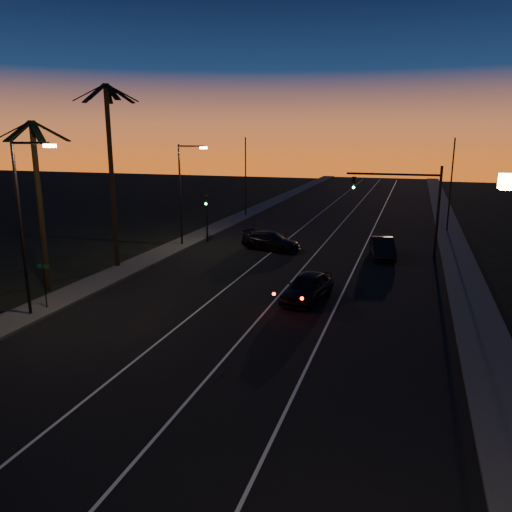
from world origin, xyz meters
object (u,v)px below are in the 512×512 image
(signal_mast, at_px, (407,195))
(cross_car, at_px, (271,241))
(lead_car, at_px, (308,287))
(right_car, at_px, (382,248))

(signal_mast, distance_m, cross_car, 11.28)
(lead_car, xyz_separation_m, cross_car, (-5.58, 11.85, -0.07))
(lead_car, bearing_deg, cross_car, 115.23)
(lead_car, distance_m, right_car, 12.23)
(lead_car, bearing_deg, right_car, 73.99)
(signal_mast, bearing_deg, right_car, -138.35)
(signal_mast, relative_size, lead_car, 1.30)
(signal_mast, relative_size, cross_car, 1.31)
(signal_mast, height_order, cross_car, signal_mast)
(lead_car, relative_size, right_car, 1.11)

